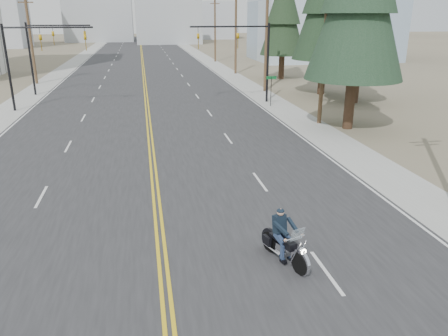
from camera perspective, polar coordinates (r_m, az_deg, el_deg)
road at (r=77.37m, az=-10.58°, el=13.34°), size 20.00×200.00×0.01m
sidewalk_left at (r=78.17m, az=-19.24°, el=12.67°), size 3.00×200.00×0.01m
sidewalk_right at (r=78.26m, az=-1.90°, el=13.71°), size 3.00×200.00×0.01m
traffic_mast_left at (r=40.03m, az=-23.79°, el=13.91°), size 7.10×0.26×7.00m
traffic_mast_right at (r=40.17m, az=2.92°, el=15.46°), size 7.10×0.26×7.00m
traffic_mast_far at (r=47.92m, az=-22.14°, el=14.67°), size 6.10×0.26×7.00m
street_sign at (r=39.06m, az=6.18°, el=10.64°), size 0.90×0.06×2.62m
utility_pole_b at (r=32.65m, az=13.05°, el=15.98°), size 2.20×0.30×11.50m
utility_pole_c at (r=46.82m, az=5.56°, el=16.91°), size 2.20×0.30×11.00m
utility_pole_d at (r=61.37m, az=1.55°, el=17.77°), size 2.20×0.30×11.50m
utility_pole_e at (r=78.07m, az=-1.18°, el=17.91°), size 2.20×0.30×11.00m
utility_pole_left at (r=56.37m, az=-23.98°, el=15.55°), size 2.20×0.30×10.50m
glass_building at (r=83.53m, az=13.03°, el=20.48°), size 24.00×16.00×20.00m
haze_bldg_b at (r=132.25m, az=-7.37°, el=18.88°), size 18.00×14.00×14.00m
haze_bldg_c at (r=123.75m, az=8.97°, el=19.72°), size 16.00×12.00×18.00m
haze_bldg_e at (r=159.03m, az=-1.49°, el=18.70°), size 14.00×14.00×12.00m
motorcyclist at (r=14.26m, az=7.99°, el=-9.00°), size 1.66×2.47×1.78m
conifer_far at (r=56.61m, az=7.84°, el=20.08°), size 5.56×5.56×14.91m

